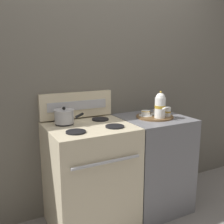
{
  "coord_description": "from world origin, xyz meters",
  "views": [
    {
      "loc": [
        -1.13,
        -1.97,
        1.5
      ],
      "look_at": [
        -0.06,
        0.06,
        1.01
      ],
      "focal_mm": 42.0,
      "sensor_mm": 36.0,
      "label": 1
    }
  ],
  "objects_px": {
    "stove": "(90,177)",
    "teacup_left": "(158,112)",
    "teapot": "(160,105)",
    "saucepan": "(64,116)",
    "teacup_right": "(146,113)",
    "serving_tray": "(155,117)",
    "creamer_jug": "(168,112)"
  },
  "relations": [
    {
      "from": "stove",
      "to": "teacup_left",
      "type": "xyz_separation_m",
      "value": [
        0.74,
        0.03,
        0.5
      ]
    },
    {
      "from": "stove",
      "to": "teapot",
      "type": "xyz_separation_m",
      "value": [
        0.66,
        -0.1,
        0.59
      ]
    },
    {
      "from": "saucepan",
      "to": "teacup_left",
      "type": "bearing_deg",
      "value": -6.87
    },
    {
      "from": "teacup_left",
      "to": "teacup_right",
      "type": "distance_m",
      "value": 0.14
    },
    {
      "from": "serving_tray",
      "to": "teapot",
      "type": "xyz_separation_m",
      "value": [
        -0.01,
        -0.08,
        0.12
      ]
    },
    {
      "from": "serving_tray",
      "to": "stove",
      "type": "bearing_deg",
      "value": 178.92
    },
    {
      "from": "saucepan",
      "to": "creamer_jug",
      "type": "bearing_deg",
      "value": -12.8
    },
    {
      "from": "stove",
      "to": "creamer_jug",
      "type": "bearing_deg",
      "value": -5.56
    },
    {
      "from": "saucepan",
      "to": "serving_tray",
      "type": "relative_size",
      "value": 0.67
    },
    {
      "from": "teacup_left",
      "to": "creamer_jug",
      "type": "xyz_separation_m",
      "value": [
        0.04,
        -0.1,
        0.02
      ]
    },
    {
      "from": "teapot",
      "to": "teacup_right",
      "type": "relative_size",
      "value": 1.94
    },
    {
      "from": "saucepan",
      "to": "creamer_jug",
      "type": "height_order",
      "value": "saucepan"
    },
    {
      "from": "teapot",
      "to": "creamer_jug",
      "type": "relative_size",
      "value": 2.95
    },
    {
      "from": "saucepan",
      "to": "serving_tray",
      "type": "height_order",
      "value": "saucepan"
    },
    {
      "from": "teacup_left",
      "to": "teacup_right",
      "type": "height_order",
      "value": "same"
    },
    {
      "from": "teacup_left",
      "to": "saucepan",
      "type": "bearing_deg",
      "value": 173.13
    },
    {
      "from": "stove",
      "to": "teacup_right",
      "type": "height_order",
      "value": "teacup_right"
    },
    {
      "from": "stove",
      "to": "serving_tray",
      "type": "xyz_separation_m",
      "value": [
        0.67,
        -0.01,
        0.47
      ]
    },
    {
      "from": "saucepan",
      "to": "teacup_left",
      "type": "xyz_separation_m",
      "value": [
        0.9,
        -0.11,
        -0.03
      ]
    },
    {
      "from": "saucepan",
      "to": "serving_tray",
      "type": "xyz_separation_m",
      "value": [
        0.84,
        -0.15,
        -0.06
      ]
    },
    {
      "from": "teacup_left",
      "to": "teacup_right",
      "type": "xyz_separation_m",
      "value": [
        -0.14,
        0.01,
        0.0
      ]
    },
    {
      "from": "teacup_left",
      "to": "teacup_right",
      "type": "relative_size",
      "value": 1.0
    },
    {
      "from": "teapot",
      "to": "serving_tray",
      "type": "bearing_deg",
      "value": 86.23
    },
    {
      "from": "teapot",
      "to": "teacup_left",
      "type": "bearing_deg",
      "value": 60.08
    },
    {
      "from": "teacup_left",
      "to": "teacup_right",
      "type": "bearing_deg",
      "value": 176.51
    },
    {
      "from": "serving_tray",
      "to": "teacup_left",
      "type": "xyz_separation_m",
      "value": [
        0.07,
        0.04,
        0.03
      ]
    },
    {
      "from": "serving_tray",
      "to": "teapot",
      "type": "distance_m",
      "value": 0.15
    },
    {
      "from": "serving_tray",
      "to": "teacup_right",
      "type": "height_order",
      "value": "teacup_right"
    },
    {
      "from": "teapot",
      "to": "saucepan",
      "type": "bearing_deg",
      "value": 164.27
    },
    {
      "from": "teapot",
      "to": "teacup_right",
      "type": "bearing_deg",
      "value": 115.95
    },
    {
      "from": "teapot",
      "to": "teacup_left",
      "type": "relative_size",
      "value": 1.94
    },
    {
      "from": "teacup_right",
      "to": "creamer_jug",
      "type": "relative_size",
      "value": 1.52
    }
  ]
}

